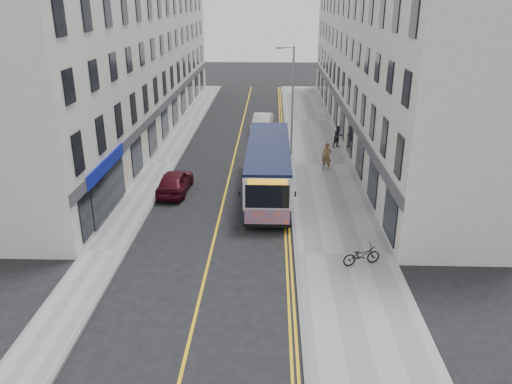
# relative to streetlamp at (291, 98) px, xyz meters

# --- Properties ---
(ground) EXTENTS (140.00, 140.00, 0.00)m
(ground) POSITION_rel_streetlamp_xyz_m (-4.17, -14.00, -4.38)
(ground) COLOR black
(ground) RESTS_ON ground
(pavement_east) EXTENTS (4.50, 64.00, 0.12)m
(pavement_east) POSITION_rel_streetlamp_xyz_m (2.08, -2.00, -4.32)
(pavement_east) COLOR gray
(pavement_east) RESTS_ON ground
(pavement_west) EXTENTS (2.00, 64.00, 0.12)m
(pavement_west) POSITION_rel_streetlamp_xyz_m (-9.17, -2.00, -4.32)
(pavement_west) COLOR gray
(pavement_west) RESTS_ON ground
(kerb_east) EXTENTS (0.18, 64.00, 0.13)m
(kerb_east) POSITION_rel_streetlamp_xyz_m (-0.17, -2.00, -4.32)
(kerb_east) COLOR slate
(kerb_east) RESTS_ON ground
(kerb_west) EXTENTS (0.18, 64.00, 0.13)m
(kerb_west) POSITION_rel_streetlamp_xyz_m (-8.17, -2.00, -4.32)
(kerb_west) COLOR slate
(kerb_west) RESTS_ON ground
(road_centre_line) EXTENTS (0.12, 64.00, 0.01)m
(road_centre_line) POSITION_rel_streetlamp_xyz_m (-4.17, -2.00, -4.38)
(road_centre_line) COLOR gold
(road_centre_line) RESTS_ON ground
(road_dbl_yellow_inner) EXTENTS (0.10, 64.00, 0.01)m
(road_dbl_yellow_inner) POSITION_rel_streetlamp_xyz_m (-0.62, -2.00, -4.38)
(road_dbl_yellow_inner) COLOR gold
(road_dbl_yellow_inner) RESTS_ON ground
(road_dbl_yellow_outer) EXTENTS (0.10, 64.00, 0.01)m
(road_dbl_yellow_outer) POSITION_rel_streetlamp_xyz_m (-0.42, -2.00, -4.38)
(road_dbl_yellow_outer) COLOR gold
(road_dbl_yellow_outer) RESTS_ON ground
(terrace_east) EXTENTS (6.00, 46.00, 13.00)m
(terrace_east) POSITION_rel_streetlamp_xyz_m (7.33, 7.00, 2.12)
(terrace_east) COLOR silver
(terrace_east) RESTS_ON ground
(terrace_west) EXTENTS (6.00, 46.00, 13.00)m
(terrace_west) POSITION_rel_streetlamp_xyz_m (-13.17, 7.00, 2.12)
(terrace_west) COLOR silver
(terrace_west) RESTS_ON ground
(streetlamp) EXTENTS (1.32, 0.18, 8.00)m
(streetlamp) POSITION_rel_streetlamp_xyz_m (0.00, 0.00, 0.00)
(streetlamp) COLOR #93969B
(streetlamp) RESTS_ON ground
(city_bus) EXTENTS (2.51, 10.76, 3.12)m
(city_bus) POSITION_rel_streetlamp_xyz_m (-1.56, -7.56, -2.67)
(city_bus) COLOR black
(city_bus) RESTS_ON ground
(bicycle) EXTENTS (1.85, 1.09, 0.92)m
(bicycle) POSITION_rel_streetlamp_xyz_m (2.66, -16.18, -3.80)
(bicycle) COLOR black
(bicycle) RESTS_ON pavement_east
(pedestrian_near) EXTENTS (0.78, 0.62, 1.88)m
(pedestrian_near) POSITION_rel_streetlamp_xyz_m (2.38, -3.20, -3.32)
(pedestrian_near) COLOR brown
(pedestrian_near) RESTS_ON pavement_east
(pedestrian_far) EXTENTS (1.04, 0.97, 1.70)m
(pedestrian_far) POSITION_rel_streetlamp_xyz_m (3.80, 2.18, -3.41)
(pedestrian_far) COLOR black
(pedestrian_far) RESTS_ON pavement_east
(car_white) EXTENTS (1.98, 4.57, 1.46)m
(car_white) POSITION_rel_streetlamp_xyz_m (-2.25, 7.56, -3.65)
(car_white) COLOR silver
(car_white) RESTS_ON ground
(car_maroon) EXTENTS (1.85, 4.25, 1.43)m
(car_maroon) POSITION_rel_streetlamp_xyz_m (-7.23, -7.49, -3.67)
(car_maroon) COLOR #440B16
(car_maroon) RESTS_ON ground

